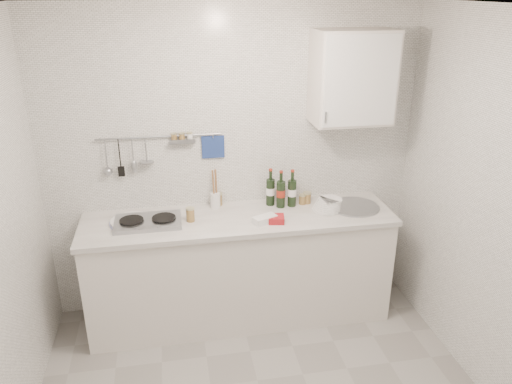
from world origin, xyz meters
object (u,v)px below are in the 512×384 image
at_px(plate_stack_sink, 328,205).
at_px(wine_bottles, 281,188).
at_px(utensil_crock, 215,198).
at_px(wall_cabinet, 353,77).
at_px(plate_stack_hob, 131,221).

distance_m(plate_stack_sink, wine_bottles, 0.40).
xyz_separation_m(plate_stack_sink, utensil_crock, (-0.89, 0.21, 0.04)).
bearing_deg(wall_cabinet, utensil_crock, 175.06).
bearing_deg(utensil_crock, plate_stack_sink, -13.35).
bearing_deg(plate_stack_hob, wall_cabinet, 2.89).
xyz_separation_m(plate_stack_hob, wine_bottles, (1.19, 0.11, 0.14)).
bearing_deg(wall_cabinet, wine_bottles, 177.34).
xyz_separation_m(plate_stack_hob, utensil_crock, (0.66, 0.18, 0.06)).
bearing_deg(wall_cabinet, plate_stack_sink, -145.81).
xyz_separation_m(wine_bottles, utensil_crock, (-0.53, 0.07, -0.08)).
distance_m(wall_cabinet, wine_bottles, 1.02).
relative_size(plate_stack_sink, utensil_crock, 0.73).
bearing_deg(utensil_crock, wall_cabinet, -4.94).
distance_m(wine_bottles, utensil_crock, 0.54).
height_order(plate_stack_hob, wine_bottles, wine_bottles).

